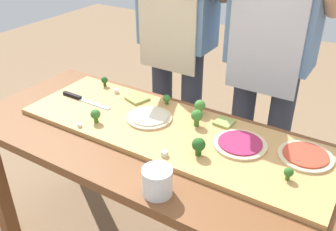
# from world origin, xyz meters

# --- Properties ---
(prep_table) EXTENTS (1.79, 0.69, 0.74)m
(prep_table) POSITION_xyz_m (0.00, 0.00, 0.64)
(prep_table) COLOR brown
(prep_table) RESTS_ON ground
(cutting_board) EXTENTS (1.33, 0.44, 0.02)m
(cutting_board) POSITION_xyz_m (-0.04, 0.07, 0.75)
(cutting_board) COLOR tan
(cutting_board) RESTS_ON prep_table
(chefs_knife) EXTENTS (0.29, 0.02, 0.02)m
(chefs_knife) POSITION_xyz_m (-0.55, 0.06, 0.77)
(chefs_knife) COLOR #B7BABF
(chefs_knife) RESTS_ON cutting_board
(pizza_whole_beet_magenta) EXTENTS (0.21, 0.21, 0.02)m
(pizza_whole_beet_magenta) POSITION_xyz_m (0.25, 0.11, 0.77)
(pizza_whole_beet_magenta) COLOR beige
(pizza_whole_beet_magenta) RESTS_ON cutting_board
(pizza_whole_tomato_red) EXTENTS (0.20, 0.20, 0.02)m
(pizza_whole_tomato_red) POSITION_xyz_m (0.49, 0.16, 0.77)
(pizza_whole_tomato_red) COLOR beige
(pizza_whole_tomato_red) RESTS_ON cutting_board
(pizza_whole_cheese_artichoke) EXTENTS (0.20, 0.20, 0.02)m
(pizza_whole_cheese_artichoke) POSITION_xyz_m (-0.16, 0.09, 0.77)
(pizza_whole_cheese_artichoke) COLOR beige
(pizza_whole_cheese_artichoke) RESTS_ON cutting_board
(pizza_slice_far_right) EXTENTS (0.11, 0.11, 0.01)m
(pizza_slice_far_right) POSITION_xyz_m (-0.31, 0.21, 0.77)
(pizza_slice_far_right) COLOR #899E4C
(pizza_slice_far_right) RESTS_ON cutting_board
(pizza_slice_far_left) EXTENTS (0.08, 0.08, 0.01)m
(pizza_slice_far_left) POSITION_xyz_m (0.13, 0.22, 0.77)
(pizza_slice_far_left) COLOR #899E4C
(pizza_slice_far_left) RESTS_ON cutting_board
(broccoli_floret_back_right) EXTENTS (0.03, 0.03, 0.05)m
(broccoli_floret_back_right) POSITION_xyz_m (0.47, -0.00, 0.79)
(broccoli_floret_back_right) COLOR #366618
(broccoli_floret_back_right) RESTS_ON cutting_board
(broccoli_floret_back_left) EXTENTS (0.05, 0.05, 0.07)m
(broccoli_floret_back_left) POSITION_xyz_m (0.14, -0.03, 0.81)
(broccoli_floret_back_left) COLOR #2C5915
(broccoli_floret_back_left) RESTS_ON cutting_board
(broccoli_floret_front_right) EXTENTS (0.05, 0.05, 0.07)m
(broccoli_floret_front_right) POSITION_xyz_m (0.01, 0.24, 0.81)
(broccoli_floret_front_right) COLOR #487A23
(broccoli_floret_front_right) RESTS_ON cutting_board
(broccoli_floret_center_left) EXTENTS (0.04, 0.04, 0.05)m
(broccoli_floret_center_left) POSITION_xyz_m (-0.17, 0.24, 0.79)
(broccoli_floret_center_left) COLOR #3F7220
(broccoli_floret_center_left) RESTS_ON cutting_board
(broccoli_floret_center_right) EXTENTS (0.03, 0.03, 0.05)m
(broccoli_floret_center_right) POSITION_xyz_m (-0.54, 0.24, 0.79)
(broccoli_floret_center_right) COLOR #2C5915
(broccoli_floret_center_right) RESTS_ON cutting_board
(broccoli_floret_front_left) EXTENTS (0.04, 0.04, 0.06)m
(broccoli_floret_front_left) POSITION_xyz_m (-0.34, -0.06, 0.80)
(broccoli_floret_front_left) COLOR #3F7220
(broccoli_floret_front_left) RESTS_ON cutting_board
(broccoli_floret_front_mid) EXTENTS (0.05, 0.05, 0.07)m
(broccoli_floret_front_mid) POSITION_xyz_m (0.04, 0.15, 0.81)
(broccoli_floret_front_mid) COLOR #3F7220
(broccoli_floret_front_mid) RESTS_ON cutting_board
(cheese_crumble_a) EXTENTS (0.02, 0.02, 0.02)m
(cheese_crumble_a) POSITION_xyz_m (0.04, -0.11, 0.77)
(cheese_crumble_a) COLOR silver
(cheese_crumble_a) RESTS_ON cutting_board
(cheese_crumble_b) EXTENTS (0.01, 0.01, 0.01)m
(cheese_crumble_b) POSITION_xyz_m (-0.37, -0.12, 0.77)
(cheese_crumble_b) COLOR silver
(cheese_crumble_b) RESTS_ON cutting_board
(cheese_crumble_c) EXTENTS (0.03, 0.03, 0.02)m
(cheese_crumble_c) POSITION_xyz_m (-0.44, 0.21, 0.77)
(cheese_crumble_c) COLOR white
(cheese_crumble_c) RESTS_ON cutting_board
(flour_cup) EXTENTS (0.10, 0.10, 0.10)m
(flour_cup) POSITION_xyz_m (0.12, -0.27, 0.78)
(flour_cup) COLOR white
(flour_cup) RESTS_ON prep_table
(cook_left) EXTENTS (0.54, 0.39, 1.67)m
(cook_left) POSITION_xyz_m (-0.35, 0.63, 1.00)
(cook_left) COLOR #333847
(cook_left) RESTS_ON ground
(cook_right) EXTENTS (0.54, 0.39, 1.67)m
(cook_right) POSITION_xyz_m (0.16, 0.63, 1.00)
(cook_right) COLOR #333847
(cook_right) RESTS_ON ground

